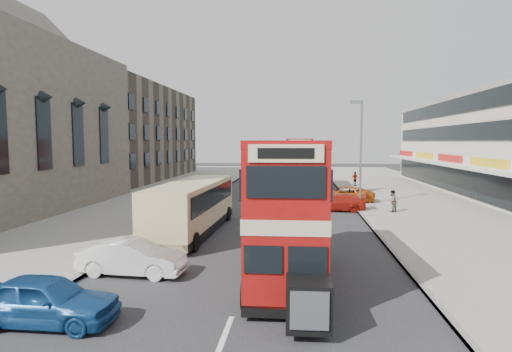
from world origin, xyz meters
The scene contains 18 objects.
ground centered at (0.00, 0.00, 0.00)m, with size 160.00×160.00×0.00m, color #28282B.
road_surface centered at (0.00, 20.00, 0.01)m, with size 12.00×90.00×0.01m, color #28282B.
pavement_right centered at (12.00, 20.00, 0.07)m, with size 12.00×90.00×0.15m, color gray.
pavement_left centered at (-12.00, 20.00, 0.07)m, with size 12.00×90.00×0.15m, color gray.
kerb_left centered at (-6.10, 20.00, 0.07)m, with size 0.20×90.00×0.16m, color gray.
kerb_right centered at (6.10, 20.00, 0.07)m, with size 0.20×90.00×0.16m, color gray.
brick_terrace centered at (-22.00, 38.00, 6.00)m, with size 14.00×28.00×12.00m, color #66594C.
street_lamp centered at (6.52, 18.00, 4.78)m, with size 1.00×0.20×8.12m.
bus_main centered at (1.43, 0.42, 2.57)m, with size 2.67×8.90×4.89m.
bus_second centered at (2.04, 29.06, 2.69)m, with size 2.73×9.32×5.11m.
coach centered at (-3.90, 7.57, 1.54)m, with size 2.84×9.91×2.61m.
car_left_near centered at (-5.03, -3.98, 0.68)m, with size 1.62×4.02×1.37m, color navy.
car_left_front centered at (-4.33, 0.34, 0.66)m, with size 1.40×4.02×1.32m, color white.
car_right_a centered at (4.59, 15.68, 0.61)m, with size 1.70×4.19×1.22m, color #A81B10.
car_right_b centered at (5.59, 19.76, 0.67)m, with size 2.22×4.81×1.34m, color #BA4F12.
pedestrian_near centered at (8.32, 14.73, 0.92)m, with size 0.57×0.39×1.54m, color gray.
pedestrian_far centered at (8.02, 31.64, 0.92)m, with size 0.91×0.38×1.55m, color gray.
cyclist centered at (4.40, 20.79, 0.63)m, with size 0.70×1.59×1.87m.
Camera 1 is at (1.88, -14.33, 5.03)m, focal length 28.98 mm.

